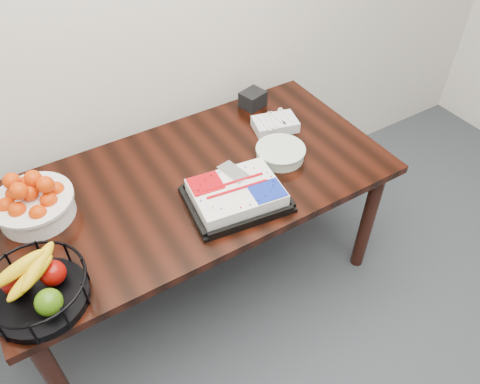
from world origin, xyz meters
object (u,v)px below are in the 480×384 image
fruit_basket (36,288)px  tangerine_bowl (33,200)px  napkin_box (253,99)px  table (193,193)px  plate_stack (280,153)px  cake_tray (236,195)px

fruit_basket → tangerine_bowl: bearing=77.0°
tangerine_bowl → napkin_box: tangerine_bowl is taller
table → napkin_box: 0.67m
tangerine_bowl → fruit_basket: (-0.10, -0.43, -0.01)m
table → tangerine_bowl: tangerine_bowl is taller
table → tangerine_bowl: (-0.64, 0.14, 0.18)m
plate_stack → napkin_box: 0.45m
cake_tray → table: bearing=114.0°
fruit_basket → plate_stack: size_ratio=1.53×
table → plate_stack: plate_stack is taller
tangerine_bowl → table: bearing=-12.1°
napkin_box → tangerine_bowl: bearing=-169.9°
napkin_box → table: bearing=-147.7°
tangerine_bowl → plate_stack: (1.07, -0.22, -0.06)m
tangerine_bowl → plate_stack: 1.09m
fruit_basket → napkin_box: size_ratio=2.95×
cake_tray → fruit_basket: (-0.84, -0.07, 0.04)m
table → tangerine_bowl: bearing=167.9°
cake_tray → fruit_basket: size_ratio=1.29×
table → plate_stack: (0.43, -0.08, 0.11)m
plate_stack → napkin_box: size_ratio=1.93×
cake_tray → plate_stack: size_ratio=1.97×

